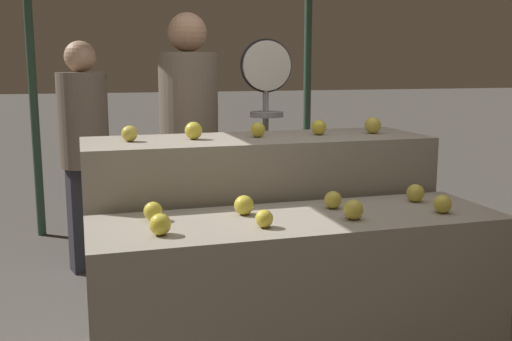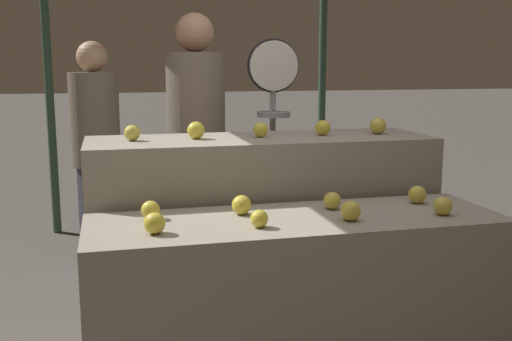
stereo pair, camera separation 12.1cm
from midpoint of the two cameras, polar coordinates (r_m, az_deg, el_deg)
display_counter_front at (r=2.62m, az=5.16°, el=-13.19°), size 1.72×0.55×0.82m
display_counter_back at (r=3.11m, az=1.58°, el=-6.76°), size 1.72×0.55×1.08m
apple_front_0 at (r=2.25m, az=-8.12°, el=-5.01°), size 0.08×0.08×0.08m
apple_front_1 at (r=2.32m, az=1.82°, el=-4.62°), size 0.07×0.07×0.07m
apple_front_2 at (r=2.46m, az=10.41°, el=-3.80°), size 0.08×0.08×0.08m
apple_front_3 at (r=2.64m, az=18.63°, el=-3.23°), size 0.08×0.08×0.08m
apple_front_4 at (r=2.47m, az=-8.64°, el=-3.75°), size 0.08×0.08×0.08m
apple_front_5 at (r=2.51m, az=-0.00°, el=-3.31°), size 0.08×0.08×0.08m
apple_front_6 at (r=2.63m, az=8.58°, el=-2.86°), size 0.08×0.08×0.08m
apple_front_7 at (r=2.83m, az=16.31°, el=-2.22°), size 0.08×0.08×0.08m
apple_back_0 at (r=2.90m, az=-10.54°, el=3.53°), size 0.08×0.08×0.08m
apple_back_1 at (r=2.93m, az=-4.56°, el=3.83°), size 0.09×0.09×0.09m
apple_back_2 at (r=3.00m, az=1.66°, el=3.89°), size 0.07×0.07×0.07m
apple_back_3 at (r=3.11m, az=7.50°, el=4.06°), size 0.08×0.08×0.08m
apple_back_4 at (r=3.21m, az=12.60°, el=4.16°), size 0.09×0.09×0.09m
produce_scale at (r=3.58m, az=2.62°, el=5.76°), size 0.31×0.20×1.59m
person_vendor_at_scale at (r=3.62m, az=-4.74°, el=3.20°), size 0.47×0.47×1.74m
person_customer_left at (r=4.30m, az=-14.24°, el=2.84°), size 0.41×0.41×1.60m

